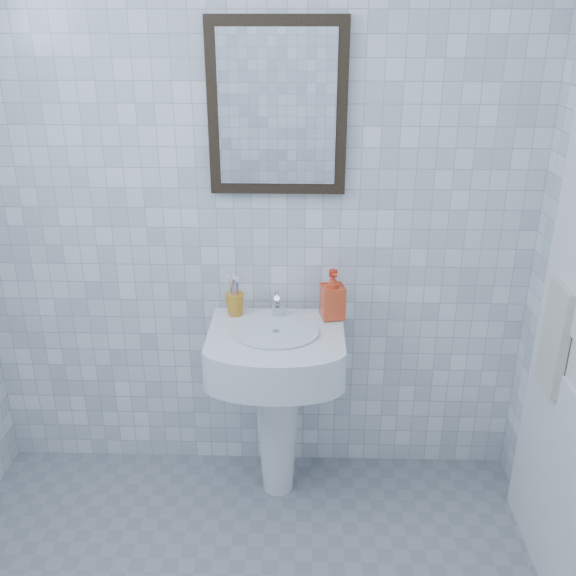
{
  "coord_description": "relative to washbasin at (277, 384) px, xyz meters",
  "views": [
    {
      "loc": [
        0.21,
        -1.17,
        1.87
      ],
      "look_at": [
        0.15,
        0.86,
        0.99
      ],
      "focal_mm": 40.0,
      "sensor_mm": 36.0,
      "label": 1
    }
  ],
  "objects": [
    {
      "name": "wall_back",
      "position": [
        -0.1,
        0.22,
        0.73
      ],
      "size": [
        2.2,
        0.02,
        2.5
      ],
      "primitive_type": "cube",
      "color": "white",
      "rests_on": "ground"
    },
    {
      "name": "soap_dispenser",
      "position": [
        0.21,
        0.09,
        0.35
      ],
      "size": [
        0.1,
        0.1,
        0.19
      ],
      "primitive_type": "imported",
      "rotation": [
        0.0,
        0.0,
        0.2
      ],
      "color": "red",
      "rests_on": "washbasin"
    },
    {
      "name": "hand_towel",
      "position": [
        0.94,
        -0.25,
        0.35
      ],
      "size": [
        0.03,
        0.16,
        0.38
      ],
      "primitive_type": "cube",
      "color": "beige",
      "rests_on": "towel_ring"
    },
    {
      "name": "washbasin",
      "position": [
        0.0,
        0.0,
        0.0
      ],
      "size": [
        0.51,
        0.37,
        0.78
      ],
      "color": "white",
      "rests_on": "ground"
    },
    {
      "name": "towel_ring",
      "position": [
        0.96,
        -0.25,
        0.53
      ],
      "size": [
        0.01,
        0.18,
        0.18
      ],
      "primitive_type": "torus",
      "rotation": [
        0.0,
        1.57,
        0.0
      ],
      "color": "silver",
      "rests_on": "wall_right"
    },
    {
      "name": "toothbrush_cup",
      "position": [
        -0.17,
        0.1,
        0.29
      ],
      "size": [
        0.1,
        0.1,
        0.09
      ],
      "primitive_type": null,
      "rotation": [
        0.0,
        0.0,
        0.44
      ],
      "color": "orange",
      "rests_on": "washbasin"
    },
    {
      "name": "faucet",
      "position": [
        0.0,
        0.09,
        0.29
      ],
      "size": [
        0.04,
        0.09,
        0.11
      ],
      "color": "silver",
      "rests_on": "washbasin"
    },
    {
      "name": "wall_mirror",
      "position": [
        0.0,
        0.2,
        1.03
      ],
      "size": [
        0.5,
        0.04,
        0.62
      ],
      "color": "black",
      "rests_on": "wall_back"
    }
  ]
}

